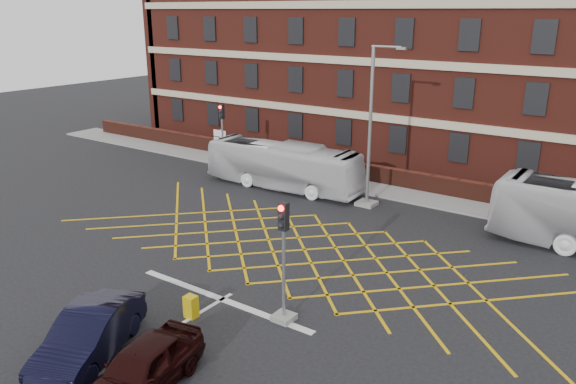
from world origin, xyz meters
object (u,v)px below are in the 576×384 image
Objects in this scene: traffic_light_far at (223,142)px; street_lamp at (370,154)px; car_navy at (89,335)px; car_maroon at (142,369)px; direction_signs at (220,141)px; utility_cabinet at (191,307)px; traffic_light_near at (284,273)px; bus_left at (283,166)px.

street_lamp reaches higher than traffic_light_far.
car_maroon is (2.56, -0.16, -0.05)m from car_navy.
utility_cabinet is at bearing -51.14° from direction_signs.
car_navy is 6.36m from traffic_light_near.
bus_left is 15.12m from traffic_light_near.
direction_signs is (-7.52, 2.87, 0.00)m from bus_left.
traffic_light_far reaches higher than car_maroon.
direction_signs is 2.75× the size of utility_cabinet.
car_maroon is 5.33× the size of utility_cabinet.
street_lamp reaches higher than car_maroon.
direction_signs is (-13.15, 2.83, -1.51)m from street_lamp.
traffic_light_far is at bearing 74.82° from bus_left.
traffic_light_near is (1.02, 5.32, 1.04)m from car_maroon.
car_maroon is (7.77, -17.61, -0.65)m from bus_left.
bus_left is 2.31× the size of car_maroon.
direction_signs is 21.65m from utility_cabinet.
traffic_light_far is (-11.16, 18.82, 0.99)m from car_navy.
street_lamp is at bearing 64.02° from car_navy.
direction_signs is at bearing 137.09° from traffic_light_near.
traffic_light_near is at bearing -75.64° from street_lamp.
utility_cabinet is (-1.72, 3.64, -0.33)m from car_maroon.
traffic_light_near is 12.79m from street_lamp.
street_lamp reaches higher than utility_cabinet.
bus_left is at bearing -179.52° from street_lamp.
car_navy is 24.00m from direction_signs.
traffic_light_far reaches higher than direction_signs.
street_lamp is 13.54m from direction_signs.
utility_cabinet is (11.99, -15.34, -1.36)m from traffic_light_far.
car_navy is at bearing 166.44° from car_maroon.
bus_left is 8.05m from direction_signs.
traffic_light_near is 1.00× the size of traffic_light_far.
direction_signs is at bearing 66.90° from bus_left.
traffic_light_near reaches higher than car_navy.
traffic_light_near is (8.79, -12.29, 0.39)m from bus_left.
utility_cabinet is at bearing -158.80° from bus_left.
car_maroon is at bearing -64.70° from utility_cabinet.
traffic_light_near is 5.34× the size of utility_cabinet.
bus_left reaches higher than direction_signs.
car_navy is 1.10× the size of traffic_light_far.
traffic_light_far is (-13.71, 18.98, 1.04)m from car_maroon.
car_navy reaches higher than car_maroon.
utility_cabinet is (0.83, 3.49, -0.38)m from car_navy.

